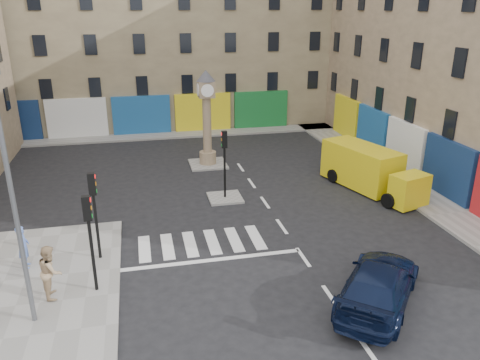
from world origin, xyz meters
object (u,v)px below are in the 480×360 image
object	(u,v)px
navy_sedan	(379,284)
yellow_van	(369,170)
pedestrian_blue	(24,247)
lamp_post	(11,190)
traffic_light_left_near	(89,229)
traffic_light_island	(224,154)
traffic_light_left_far	(94,202)
pedestrian_tan	(51,271)
clock_pillar	(207,112)

from	to	relation	value
navy_sedan	yellow_van	bearing A→B (deg)	-75.09
navy_sedan	pedestrian_blue	xyz separation A→B (m)	(-12.56, 5.13, 0.26)
lamp_post	pedestrian_blue	distance (m)	5.34
traffic_light_left_near	traffic_light_island	size ratio (longest dim) A/B	1.00
traffic_light_left_near	traffic_light_left_far	xyz separation A→B (m)	(0.00, 2.40, 0.00)
lamp_post	navy_sedan	xyz separation A→B (m)	(11.63, -1.45, -4.01)
pedestrian_blue	pedestrian_tan	xyz separation A→B (m)	(1.35, -2.32, 0.10)
traffic_light_island	pedestrian_blue	bearing A→B (deg)	-148.84
traffic_light_left_near	clock_pillar	distance (m)	15.19
traffic_light_left_near	pedestrian_tan	xyz separation A→B (m)	(-1.47, -0.04, -1.48)
traffic_light_left_near	traffic_light_left_far	size ratio (longest dim) A/B	1.00
traffic_light_island	yellow_van	bearing A→B (deg)	-2.59
traffic_light_island	traffic_light_left_near	bearing A→B (deg)	-128.93
navy_sedan	pedestrian_tan	size ratio (longest dim) A/B	2.73
lamp_post	clock_pillar	distance (m)	17.31
lamp_post	pedestrian_blue	world-z (taller)	lamp_post
traffic_light_island	yellow_van	distance (m)	8.42
yellow_van	navy_sedan	bearing A→B (deg)	-132.06
yellow_van	pedestrian_tan	world-z (taller)	yellow_van
traffic_light_island	clock_pillar	bearing A→B (deg)	90.00
pedestrian_blue	yellow_van	bearing A→B (deg)	-82.65
pedestrian_tan	lamp_post	bearing A→B (deg)	154.87
traffic_light_left_far	pedestrian_tan	distance (m)	3.21
navy_sedan	lamp_post	bearing A→B (deg)	33.17
traffic_light_left_near	pedestrian_tan	world-z (taller)	traffic_light_left_near
traffic_light_island	lamp_post	distance (m)	12.52
lamp_post	pedestrian_tan	distance (m)	3.92
pedestrian_blue	clock_pillar	bearing A→B (deg)	-47.49
traffic_light_left_far	pedestrian_blue	xyz separation A→B (m)	(-2.82, -0.12, -1.58)
traffic_light_left_near	navy_sedan	bearing A→B (deg)	-16.30
clock_pillar	yellow_van	world-z (taller)	clock_pillar
traffic_light_left_near	navy_sedan	size ratio (longest dim) A/B	0.69
lamp_post	navy_sedan	size ratio (longest dim) A/B	1.54
traffic_light_left_far	yellow_van	bearing A→B (deg)	18.99
clock_pillar	yellow_van	bearing A→B (deg)	-37.52
clock_pillar	pedestrian_tan	world-z (taller)	clock_pillar
traffic_light_island	yellow_van	world-z (taller)	traffic_light_island
lamp_post	traffic_light_left_near	bearing A→B (deg)	36.38
clock_pillar	lamp_post	bearing A→B (deg)	-118.35
traffic_light_left_near	pedestrian_blue	distance (m)	3.96
traffic_light_left_near	navy_sedan	world-z (taller)	traffic_light_left_near
navy_sedan	yellow_van	world-z (taller)	yellow_van
traffic_light_left_near	yellow_van	distance (m)	16.44
traffic_light_left_far	clock_pillar	xyz separation A→B (m)	(6.30, 11.40, 0.93)
pedestrian_blue	pedestrian_tan	bearing A→B (deg)	-158.87
traffic_light_left_near	pedestrian_blue	bearing A→B (deg)	141.05
navy_sedan	pedestrian_blue	size ratio (longest dim) A/B	3.02
pedestrian_blue	traffic_light_left_far	bearing A→B (deg)	-96.72
lamp_post	traffic_light_island	bearing A→B (deg)	48.29
clock_pillar	pedestrian_blue	xyz separation A→B (m)	(-9.12, -11.51, -2.51)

